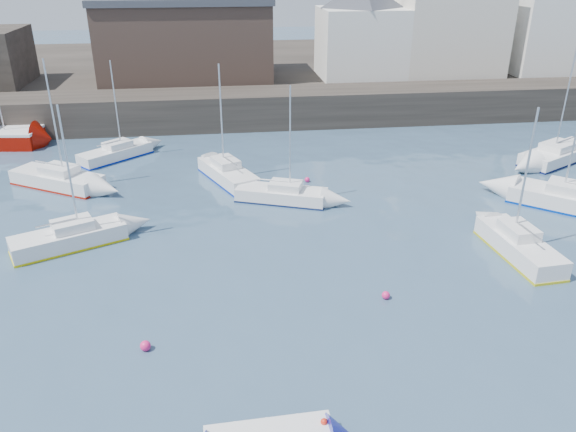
{
  "coord_description": "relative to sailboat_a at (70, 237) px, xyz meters",
  "views": [
    {
      "loc": [
        -3.38,
        -14.37,
        13.89
      ],
      "look_at": [
        0.0,
        12.0,
        1.5
      ],
      "focal_mm": 35.0,
      "sensor_mm": 36.0,
      "label": 1
    }
  ],
  "objects": [
    {
      "name": "sailboat_h",
      "position": [
        0.3,
        14.08,
        -0.06
      ],
      "size": [
        5.34,
        5.04,
        7.17
      ],
      "color": "white",
      "rests_on": "ground"
    },
    {
      "name": "sailboat_d",
      "position": [
        28.92,
        1.06,
        0.05
      ],
      "size": [
        7.16,
        6.68,
        9.48
      ],
      "color": "white",
      "rests_on": "ground"
    },
    {
      "name": "sailboat_e",
      "position": [
        -2.64,
        8.79,
        0.02
      ],
      "size": [
        6.6,
        5.12,
        8.32
      ],
      "color": "white",
      "rests_on": "ground"
    },
    {
      "name": "bldg_east_b",
      "position": [
        42.39,
        28.59,
        7.34
      ],
      "size": [
        11.88,
        11.88,
        9.95
      ],
      "color": "white",
      "rests_on": "land_strip"
    },
    {
      "name": "sailboat_b",
      "position": [
        11.7,
        4.51,
        -0.06
      ],
      "size": [
        5.87,
        3.67,
        7.21
      ],
      "color": "white",
      "rests_on": "ground"
    },
    {
      "name": "bldg_east_d",
      "position": [
        22.39,
        28.59,
        6.84
      ],
      "size": [
        11.14,
        11.14,
        8.95
      ],
      "color": "white",
      "rests_on": "land_strip"
    },
    {
      "name": "buoy_near",
      "position": [
        4.76,
        -9.21,
        -0.52
      ],
      "size": [
        0.42,
        0.42,
        0.42
      ],
      "primitive_type": "sphere",
      "color": "#F02171",
      "rests_on": "ground"
    },
    {
      "name": "buoy_mid",
      "position": [
        15.01,
        -6.9,
        -0.52
      ],
      "size": [
        0.37,
        0.37,
        0.37
      ],
      "primitive_type": "sphere",
      "color": "#F02171",
      "rests_on": "ground"
    },
    {
      "name": "land_strip",
      "position": [
        11.39,
        40.09,
        0.88
      ],
      "size": [
        90.0,
        32.0,
        2.8
      ],
      "primitive_type": "cube",
      "color": "#28231E",
      "rests_on": "ground"
    },
    {
      "name": "sailboat_g",
      "position": [
        33.0,
        9.46,
        -0.0
      ],
      "size": [
        7.5,
        5.57,
        9.22
      ],
      "color": "white",
      "rests_on": "ground"
    },
    {
      "name": "warehouse",
      "position": [
        5.39,
        30.09,
        6.09
      ],
      "size": [
        16.4,
        10.4,
        7.6
      ],
      "color": "#3D2D26",
      "rests_on": "land_strip"
    },
    {
      "name": "water",
      "position": [
        11.39,
        -12.91,
        -0.52
      ],
      "size": [
        220.0,
        220.0,
        0.0
      ],
      "primitive_type": "plane",
      "color": "#2D4760",
      "rests_on": "ground"
    },
    {
      "name": "quay_wall",
      "position": [
        11.39,
        22.09,
        0.98
      ],
      "size": [
        90.0,
        5.0,
        3.0
      ],
      "primitive_type": "cube",
      "color": "#28231E",
      "rests_on": "ground"
    },
    {
      "name": "buoy_far",
      "position": [
        13.78,
        7.54,
        -0.52
      ],
      "size": [
        0.35,
        0.35,
        0.35
      ],
      "primitive_type": "sphere",
      "color": "#F02171",
      "rests_on": "ground"
    },
    {
      "name": "sailboat_c",
      "position": [
        22.79,
        -3.91,
        0.05
      ],
      "size": [
        2.27,
        5.83,
        7.51
      ],
      "color": "white",
      "rests_on": "ground"
    },
    {
      "name": "bldg_east_a",
      "position": [
        31.39,
        29.09,
        8.28
      ],
      "size": [
        13.36,
        13.36,
        11.8
      ],
      "color": "beige",
      "rests_on": "land_strip"
    },
    {
      "name": "sailboat_f",
      "position": [
        8.47,
        8.46,
        0.02
      ],
      "size": [
        4.11,
        6.18,
        7.7
      ],
      "color": "white",
      "rests_on": "ground"
    },
    {
      "name": "sailboat_a",
      "position": [
        0.0,
        0.0,
        0.0
      ],
      "size": [
        5.97,
        4.09,
        7.46
      ],
      "color": "white",
      "rests_on": "ground"
    }
  ]
}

